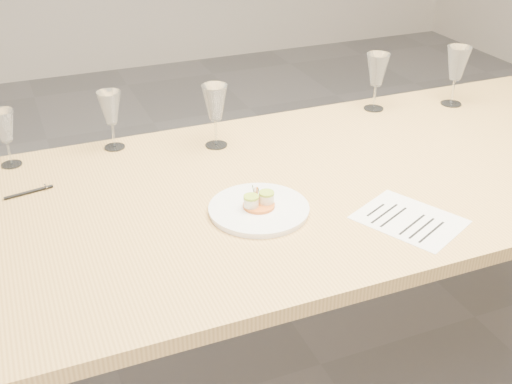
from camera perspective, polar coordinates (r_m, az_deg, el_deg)
name	(u,v)px	position (r m, az deg, el deg)	size (l,w,h in m)	color
ground	(321,364)	(2.34, 5.77, -14.99)	(7.00, 7.00, 0.00)	slate
dining_table	(332,195)	(1.93, 6.76, -0.24)	(2.40, 1.00, 0.75)	#DFAE61
dinner_plate	(259,208)	(1.69, 0.27, -1.44)	(0.27, 0.27, 0.07)	white
recipe_sheet	(409,220)	(1.71, 13.46, -2.40)	(0.29, 0.32, 0.00)	white
ballpoint_pen	(29,192)	(1.89, -19.53, -0.01)	(0.13, 0.04, 0.01)	black
wine_glass_0	(4,127)	(2.02, -21.48, 5.36)	(0.07, 0.07, 0.18)	white
wine_glass_1	(110,109)	(2.05, -12.83, 7.19)	(0.08, 0.08, 0.19)	white
wine_glass_2	(215,104)	(2.01, -3.67, 7.82)	(0.08, 0.08, 0.20)	white
wine_glass_3	(377,71)	(2.34, 10.72, 10.53)	(0.08, 0.08, 0.21)	white
wine_glass_4	(457,64)	(2.45, 17.45, 10.77)	(0.09, 0.09, 0.22)	white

